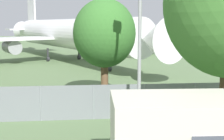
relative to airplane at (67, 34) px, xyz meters
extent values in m
cylinder|color=gray|center=(-0.22, -24.70, -2.56)|extent=(0.07, 0.07, 1.72)
cylinder|color=gray|center=(2.32, -24.70, -2.56)|extent=(0.07, 0.07, 1.72)
cylinder|color=gray|center=(4.87, -24.70, -2.56)|extent=(0.07, 0.07, 1.72)
cylinder|color=gray|center=(7.41, -24.70, -2.56)|extent=(0.07, 0.07, 1.72)
cube|color=slate|center=(2.32, -24.70, -2.56)|extent=(56.00, 0.01, 1.72)
cylinder|color=white|center=(0.19, -0.39, 0.05)|extent=(16.50, 28.26, 3.61)
cone|color=white|center=(7.63, -15.33, 0.05)|extent=(4.84, 4.84, 3.61)
cone|color=white|center=(-7.45, 14.96, 0.05)|extent=(4.92, 5.48, 3.25)
cube|color=white|center=(7.14, 4.74, -0.50)|extent=(14.03, 8.20, 0.30)
cylinder|color=#939399|center=(5.20, 4.13, -1.46)|extent=(2.90, 3.63, 1.62)
cylinder|color=#939399|center=(-6.43, -1.66, -1.46)|extent=(2.90, 3.63, 1.62)
cube|color=white|center=(-6.04, 12.13, 4.55)|extent=(1.66, 3.01, 5.41)
cube|color=white|center=(-5.96, 11.97, 0.41)|extent=(8.39, 6.12, 0.20)
cylinder|color=#2D2D33|center=(4.51, -9.05, -2.59)|extent=(0.24, 0.24, 1.66)
cylinder|color=#2D2D33|center=(4.51, -9.05, -3.14)|extent=(0.52, 0.64, 0.56)
cylinder|color=#2D2D33|center=(1.47, 1.91, -2.59)|extent=(0.24, 0.24, 1.66)
cylinder|color=#2D2D33|center=(1.47, 1.91, -3.14)|extent=(0.52, 0.64, 0.56)
cylinder|color=#2D2D33|center=(-2.41, -0.02, -2.59)|extent=(0.24, 0.24, 1.66)
cylinder|color=#2D2D33|center=(-2.41, -0.02, -3.14)|extent=(0.52, 0.64, 0.56)
cylinder|color=brown|center=(3.14, -21.16, -2.15)|extent=(0.44, 0.44, 2.55)
ellipsoid|color=#38702D|center=(3.14, -21.16, 0.70)|extent=(3.70, 3.70, 4.07)
cylinder|color=#99999E|center=(4.29, -26.20, 0.28)|extent=(0.16, 0.16, 7.40)
camera|label=1|loc=(1.75, -39.58, 1.24)|focal=50.00mm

